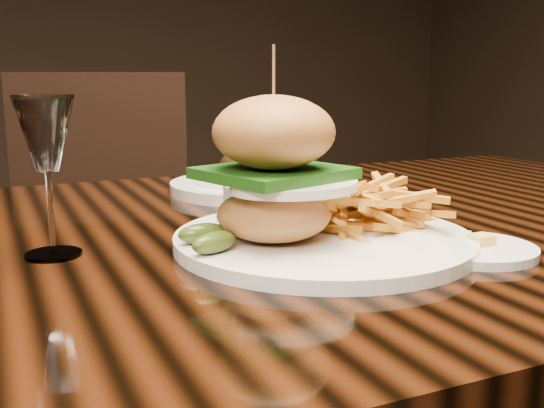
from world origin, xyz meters
name	(u,v)px	position (x,y,z in m)	size (l,w,h in m)	color
dining_table	(267,281)	(0.00, 0.00, 0.67)	(1.60, 0.90, 0.75)	black
burger_plate	(314,199)	(0.00, -0.12, 0.81)	(0.34, 0.34, 0.22)	white
side_saucer	(474,249)	(0.15, -0.22, 0.76)	(0.13, 0.13, 0.02)	white
ramekin	(262,202)	(0.02, 0.05, 0.77)	(0.08, 0.08, 0.04)	white
wine_glass	(46,139)	(-0.27, -0.04, 0.88)	(0.06, 0.06, 0.17)	white
far_dish	(250,182)	(0.07, 0.23, 0.77)	(0.27, 0.27, 0.09)	white
chair_far	(104,235)	(-0.06, 0.89, 0.54)	(0.53, 0.54, 0.95)	black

